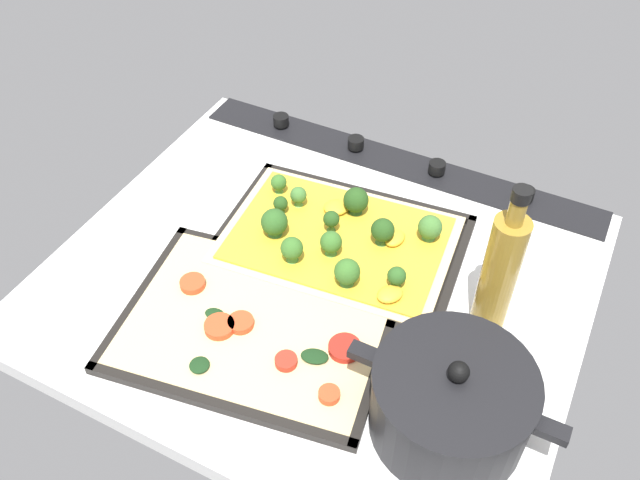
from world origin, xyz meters
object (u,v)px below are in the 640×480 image
object	(u,v)px
baking_tray_back	(256,326)
veggie_pizza_back	(256,325)
baking_tray_front	(340,245)
cooking_pot	(451,402)
oil_bottle	(500,272)
broccoli_pizza	(340,238)

from	to	relation	value
baking_tray_back	veggie_pizza_back	world-z (taller)	veggie_pizza_back
baking_tray_front	veggie_pizza_back	world-z (taller)	veggie_pizza_back
baking_tray_back	cooking_pot	distance (cm)	27.94
baking_tray_front	oil_bottle	bearing A→B (deg)	171.24
oil_bottle	veggie_pizza_back	bearing A→B (deg)	29.65
veggie_pizza_back	oil_bottle	size ratio (longest dim) A/B	1.56
veggie_pizza_back	baking_tray_back	bearing A→B (deg)	-39.42
broccoli_pizza	baking_tray_back	xyz separation A→B (cm)	(3.49, 18.68, -1.70)
veggie_pizza_back	cooking_pot	world-z (taller)	cooking_pot
veggie_pizza_back	broccoli_pizza	bearing A→B (deg)	-99.78
baking_tray_back	cooking_pot	bearing A→B (deg)	175.26
veggie_pizza_back	oil_bottle	bearing A→B (deg)	-150.35
broccoli_pizza	veggie_pizza_back	world-z (taller)	broccoli_pizza
baking_tray_front	cooking_pot	world-z (taller)	cooking_pot
oil_bottle	baking_tray_front	bearing A→B (deg)	-8.76
baking_tray_back	oil_bottle	bearing A→B (deg)	-150.87
baking_tray_back	oil_bottle	world-z (taller)	oil_bottle
broccoli_pizza	baking_tray_back	bearing A→B (deg)	79.43
broccoli_pizza	veggie_pizza_back	bearing A→B (deg)	80.22
baking_tray_back	veggie_pizza_back	bearing A→B (deg)	140.58
baking_tray_front	cooking_pot	distance (cm)	32.32
baking_tray_front	cooking_pot	xyz separation A→B (cm)	(-24.06, 21.07, 4.65)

